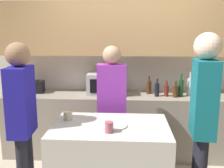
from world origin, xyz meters
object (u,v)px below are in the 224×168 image
Objects in this scene: microwave at (106,84)px; person_center at (112,102)px; bottle_4 at (181,88)px; cup_0 at (68,116)px; bottle_3 at (175,91)px; toaster at (35,87)px; cup_1 at (109,127)px; person_right at (203,113)px; bottle_1 at (157,90)px; bottle_2 at (166,90)px; bottle_6 at (198,91)px; person_left at (22,115)px; plate_on_island at (113,125)px; bottle_0 at (149,87)px; bottle_5 at (190,87)px.

person_center is (0.13, -0.68, -0.08)m from microwave.
cup_0 is (-1.33, -1.10, -0.07)m from bottle_4.
bottle_3 is 0.14× the size of person_center.
toaster is 1.93m from cup_1.
bottle_4 is 1.31m from person_right.
bottle_1 is 2.57× the size of cup_1.
person_right is at bearing -78.16° from bottle_1.
person_center reaches higher than bottle_2.
person_right is (0.14, -1.29, 0.09)m from bottle_2.
microwave is 2.15× the size of bottle_6.
bottle_2 is at bearing 125.78° from person_left.
plate_on_island is at bearing 92.39° from person_center.
bottle_3 is 1.59m from cup_1.
microwave is 5.35× the size of cup_1.
person_right reaches higher than plate_on_island.
bottle_1 is at bearing 67.84° from cup_1.
person_center is at bearing -154.13° from bottle_6.
bottle_0 is 0.79× the size of bottle_4.
bottle_2 is at bearing 43.68° from cup_0.
plate_on_island is 2.91× the size of cup_0.
bottle_5 is at bearing 10.28° from bottle_1.
microwave is 2.08× the size of bottle_1.
cup_1 is (-0.70, -1.40, -0.03)m from bottle_2.
bottle_5 reaches higher than bottle_1.
cup_0 is (0.77, -1.19, -0.04)m from toaster.
bottle_3 is at bearing 6.46° from person_right.
plate_on_island is 0.67m from person_center.
bottle_4 is at bearing -149.61° from person_center.
bottle_1 reaches higher than cup_0.
bottle_5 is at bearing -150.54° from person_center.
bottle_3 is 0.13× the size of person_left.
toaster is at bearing 122.84° from cup_0.
bottle_5 is at bearing 52.71° from plate_on_island.
person_right reaches higher than microwave.
bottle_5 is (0.14, 0.06, 0.00)m from bottle_4.
bottle_0 is at bearing 162.96° from bottle_4.
toaster is 2.24m from bottle_5.
bottle_5 reaches higher than bottle_6.
person_right reaches higher than bottle_1.
person_center is (0.81, 0.69, -0.05)m from person_left.
bottle_1 is 1.35m from plate_on_island.
person_left is (-1.30, -1.41, 0.01)m from bottle_0.
bottle_0 is at bearing 53.62° from cup_0.
toaster is 0.16× the size of person_center.
bottle_2 is 1.57m from cup_0.
cup_1 is at bearing -122.39° from bottle_4.
bottle_0 is 1.16× the size of bottle_3.
cup_1 is at bearing -106.79° from bottle_0.
bottle_2 is 1.99m from person_left.
toaster is 1.67m from bottle_0.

